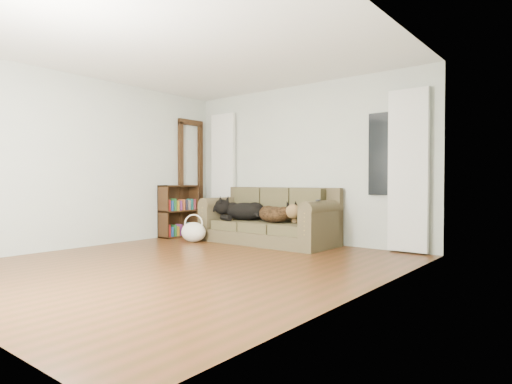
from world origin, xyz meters
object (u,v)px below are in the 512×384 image
Objects in this scene: sofa at (267,215)px; bookshelf at (179,209)px; dog_shepherd at (276,214)px; tote_bag at (194,232)px; dog_black_lab at (243,212)px.

sofa is 1.80m from bookshelf.
bookshelf reaches higher than dog_shepherd.
bookshelf is (-0.75, 0.34, 0.34)m from tote_bag.
tote_bag is (-1.23, -0.63, -0.33)m from dog_shepherd.
bookshelf reaches higher than tote_bag.
dog_black_lab is 1.60× the size of tote_bag.
dog_shepherd is 2.00m from bookshelf.
dog_shepherd is at bearing 12.48° from bookshelf.
tote_bag is at bearing -134.75° from dog_black_lab.
bookshelf reaches higher than sofa.
tote_bag is 0.89m from bookshelf.
dog_shepherd is 1.42m from tote_bag.
tote_bag is at bearing -20.19° from bookshelf.
dog_black_lab is at bearing 18.61° from dog_shepherd.
dog_shepherd is 0.68× the size of bookshelf.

